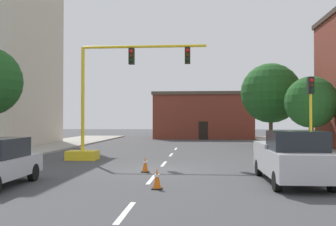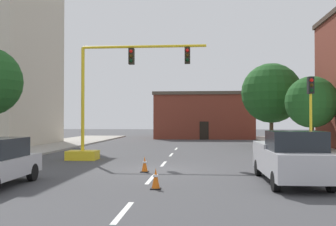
{
  "view_description": "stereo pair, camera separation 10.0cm",
  "coord_description": "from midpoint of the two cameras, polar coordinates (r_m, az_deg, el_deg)",
  "views": [
    {
      "loc": [
        1.89,
        -18.36,
        2.39
      ],
      "look_at": [
        -0.06,
        6.06,
        2.83
      ],
      "focal_mm": 41.15,
      "sensor_mm": 36.0,
      "label": 1
    },
    {
      "loc": [
        1.99,
        -18.35,
        2.39
      ],
      "look_at": [
        -0.06,
        6.06,
        2.83
      ],
      "focal_mm": 41.15,
      "sensor_mm": 36.0,
      "label": 2
    }
  ],
  "objects": [
    {
      "name": "lane_stripe_seg_1",
      "position": [
        10.32,
        -6.37,
        -14.38
      ],
      "size": [
        0.16,
        2.4,
        0.01
      ],
      "primitive_type": "cube",
      "color": "silver",
      "rests_on": "ground_plane"
    },
    {
      "name": "tree_right_far",
      "position": [
        37.51,
        15.13,
        2.86
      ],
      "size": [
        5.61,
        5.61,
        7.72
      ],
      "color": "brown",
      "rests_on": "ground_plane"
    },
    {
      "name": "traffic_cone_roadside_a",
      "position": [
        17.76,
        -3.32,
        -7.61
      ],
      "size": [
        0.36,
        0.36,
        0.72
      ],
      "color": "black",
      "rests_on": "ground_plane"
    },
    {
      "name": "sidewalk_left",
      "position": [
        29.74,
        -22.49,
        -5.43
      ],
      "size": [
        6.0,
        56.0,
        0.14
      ],
      "primitive_type": "cube",
      "color": "#9E998E",
      "rests_on": "ground_plane"
    },
    {
      "name": "lane_stripe_seg_5",
      "position": [
        32.0,
        1.32,
        -5.31
      ],
      "size": [
        0.16,
        2.4,
        0.01
      ],
      "primitive_type": "cube",
      "color": "silver",
      "rests_on": "ground_plane"
    },
    {
      "name": "ground_plane",
      "position": [
        18.61,
        -1.24,
        -8.41
      ],
      "size": [
        160.0,
        160.0,
        0.0
      ],
      "primitive_type": "plane",
      "color": "#424244"
    },
    {
      "name": "lane_stripe_seg_2",
      "position": [
        15.66,
        -2.41,
        -9.79
      ],
      "size": [
        0.16,
        2.4,
        0.01
      ],
      "primitive_type": "cube",
      "color": "silver",
      "rests_on": "ground_plane"
    },
    {
      "name": "traffic_signal_gantry",
      "position": [
        23.34,
        -10.01,
        -1.49
      ],
      "size": [
        8.3,
        1.2,
        6.83
      ],
      "color": "yellow",
      "rests_on": "ground_plane"
    },
    {
      "name": "building_brick_center",
      "position": [
        51.51,
        5.37,
        -0.39
      ],
      "size": [
        12.75,
        9.28,
        5.91
      ],
      "color": "brown",
      "rests_on": "ground_plane"
    },
    {
      "name": "traffic_cone_roadside_b",
      "position": [
        13.45,
        -1.62,
        -9.72
      ],
      "size": [
        0.36,
        0.36,
        0.73
      ],
      "color": "black",
      "rests_on": "ground_plane"
    },
    {
      "name": "lane_stripe_seg_3",
      "position": [
        21.08,
        -0.52,
        -7.53
      ],
      "size": [
        0.16,
        2.4,
        0.01
      ],
      "primitive_type": "cube",
      "color": "silver",
      "rests_on": "ground_plane"
    },
    {
      "name": "traffic_light_pole_right",
      "position": [
        22.93,
        20.51,
        1.88
      ],
      "size": [
        0.32,
        0.47,
        4.8
      ],
      "color": "yellow",
      "rests_on": "ground_plane"
    },
    {
      "name": "lane_stripe_seg_4",
      "position": [
        26.53,
        0.59,
        -6.19
      ],
      "size": [
        0.16,
        2.4,
        0.01
      ],
      "primitive_type": "cube",
      "color": "silver",
      "rests_on": "ground_plane"
    },
    {
      "name": "pickup_truck_silver",
      "position": [
        15.34,
        17.82,
        -6.27
      ],
      "size": [
        2.06,
        5.42,
        1.99
      ],
      "color": "#BCBCC1",
      "rests_on": "ground_plane"
    },
    {
      "name": "tree_right_mid",
      "position": [
        31.55,
        20.57,
        1.52
      ],
      "size": [
        3.97,
        3.97,
        5.76
      ],
      "color": "#4C3823",
      "rests_on": "ground_plane"
    }
  ]
}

